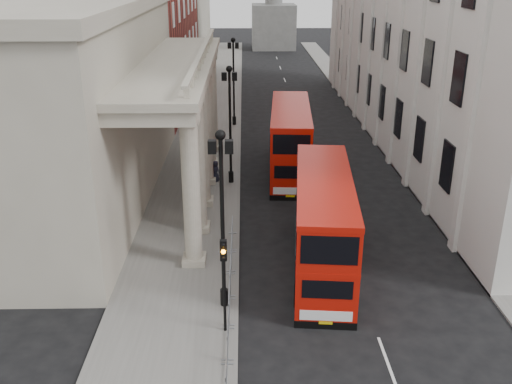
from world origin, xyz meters
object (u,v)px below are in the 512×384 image
at_px(lamp_post_south, 222,209).
at_px(pedestrian_a, 193,190).
at_px(traffic_light, 224,269).
at_px(pedestrian_c, 215,171).
at_px(lamp_post_mid, 230,117).
at_px(lamp_post_north, 234,76).
at_px(bus_near, 323,222).
at_px(bus_far, 290,139).
at_px(pedestrian_b, 192,186).

height_order(lamp_post_south, pedestrian_a, lamp_post_south).
distance_m(traffic_light, pedestrian_c, 18.39).
height_order(traffic_light, pedestrian_c, traffic_light).
relative_size(lamp_post_mid, lamp_post_north, 1.00).
distance_m(lamp_post_north, pedestrian_a, 20.20).
height_order(traffic_light, bus_near, bus_near).
relative_size(bus_far, pedestrian_c, 7.58).
bearing_deg(bus_near, pedestrian_c, 121.39).
bearing_deg(lamp_post_north, bus_near, -80.06).
distance_m(pedestrian_a, pedestrian_c, 4.07).
xyz_separation_m(lamp_post_north, pedestrian_b, (-2.51, -19.08, -3.89)).
bearing_deg(lamp_post_north, lamp_post_mid, -90.00).
height_order(lamp_post_north, pedestrian_a, lamp_post_north).
relative_size(lamp_post_south, lamp_post_north, 1.00).
height_order(lamp_post_mid, traffic_light, lamp_post_mid).
bearing_deg(traffic_light, lamp_post_south, 92.84).
xyz_separation_m(lamp_post_south, lamp_post_mid, (0.00, 16.00, 0.00)).
relative_size(lamp_post_north, bus_far, 0.71).
xyz_separation_m(bus_near, pedestrian_b, (-7.46, 9.17, -1.53)).
distance_m(pedestrian_a, pedestrian_b, 0.59).
distance_m(traffic_light, pedestrian_a, 14.74).
relative_size(pedestrian_a, pedestrian_c, 1.03).
bearing_deg(bus_near, lamp_post_north, 105.30).
bearing_deg(pedestrian_a, bus_near, -58.27).
bearing_deg(pedestrian_c, pedestrian_a, -76.21).
xyz_separation_m(lamp_post_north, pedestrian_a, (-2.41, -19.66, -3.99)).
distance_m(lamp_post_mid, lamp_post_north, 16.00).
bearing_deg(lamp_post_mid, pedestrian_b, -129.16).
bearing_deg(pedestrian_b, lamp_post_mid, -160.32).
xyz_separation_m(traffic_light, bus_near, (4.85, 5.76, -0.55)).
height_order(lamp_post_mid, lamp_post_north, same).
bearing_deg(lamp_post_mid, bus_near, -68.01).
xyz_separation_m(pedestrian_a, pedestrian_b, (-0.10, 0.57, 0.10)).
bearing_deg(lamp_post_south, bus_near, 37.09).
xyz_separation_m(bus_far, pedestrian_b, (-6.92, -5.48, -1.59)).
xyz_separation_m(lamp_post_mid, pedestrian_a, (-2.41, -3.66, -3.99)).
bearing_deg(lamp_post_south, bus_far, 76.51).
distance_m(lamp_post_mid, traffic_light, 18.11).
height_order(lamp_post_north, traffic_light, lamp_post_north).
xyz_separation_m(lamp_post_mid, pedestrian_b, (-2.51, -3.08, -3.89)).
bearing_deg(traffic_light, bus_far, 78.07).
xyz_separation_m(lamp_post_mid, pedestrian_c, (-1.13, 0.20, -4.01)).
height_order(traffic_light, pedestrian_a, traffic_light).
bearing_deg(lamp_post_mid, bus_far, 28.47).
bearing_deg(pedestrian_c, bus_near, -31.86).
relative_size(bus_far, pedestrian_b, 6.51).
height_order(bus_near, bus_far, bus_far).
distance_m(lamp_post_mid, pedestrian_a, 5.93).
bearing_deg(lamp_post_south, pedestrian_b, 101.00).
xyz_separation_m(bus_near, pedestrian_c, (-6.08, 12.46, -1.66)).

